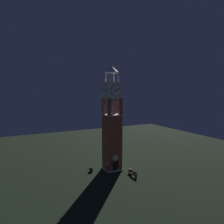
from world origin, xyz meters
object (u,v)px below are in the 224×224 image
clock_tower (112,127)px  lamp_post (107,169)px  trash_bin (130,171)px  park_bench (134,174)px

clock_tower → lamp_post: clock_tower is taller
lamp_post → trash_bin: bearing=19.7°
park_bench → lamp_post: size_ratio=0.47×
lamp_post → trash_bin: 6.16m
trash_bin → clock_tower: bearing=124.0°
clock_tower → park_bench: clock_tower is taller
park_bench → trash_bin: size_ratio=2.02×
clock_tower → lamp_post: (-3.42, -5.01, -5.67)m
park_bench → trash_bin: (0.31, 1.67, -0.08)m
park_bench → lamp_post: (-5.17, -0.30, 1.93)m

